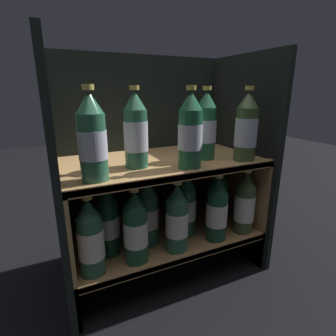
{
  "coord_description": "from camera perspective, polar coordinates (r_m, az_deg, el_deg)",
  "views": [
    {
      "loc": [
        -0.37,
        -0.64,
        0.68
      ],
      "look_at": [
        0.0,
        0.13,
        0.42
      ],
      "focal_mm": 28.0,
      "sensor_mm": 36.0,
      "label": 1
    }
  ],
  "objects": [
    {
      "name": "ground_plane",
      "position": [
        1.01,
        3.67,
        -25.94
      ],
      "size": [
        6.0,
        6.0,
        0.0
      ],
      "primitive_type": "plane",
      "color": "black"
    },
    {
      "name": "fridge_back_wall",
      "position": [
        1.14,
        -5.65,
        2.61
      ],
      "size": [
        0.74,
        0.02,
        0.81
      ],
      "primitive_type": "cube",
      "color": "black",
      "rests_on": "ground_plane"
    },
    {
      "name": "fridge_side_left",
      "position": [
        0.88,
        -23.46,
        -2.86
      ],
      "size": [
        0.02,
        0.43,
        0.81
      ],
      "primitive_type": "cube",
      "color": "black",
      "rests_on": "ground_plane"
    },
    {
      "name": "fridge_side_right",
      "position": [
        1.14,
        15.24,
        2.18
      ],
      "size": [
        0.02,
        0.43,
        0.81
      ],
      "primitive_type": "cube",
      "color": "black",
      "rests_on": "ground_plane"
    },
    {
      "name": "shelf_lower",
      "position": [
        1.06,
        -1.11,
        -14.8
      ],
      "size": [
        0.7,
        0.39,
        0.16
      ],
      "color": "#9E7547",
      "rests_on": "ground_plane"
    },
    {
      "name": "shelf_upper",
      "position": [
        0.97,
        -1.26,
        -4.07
      ],
      "size": [
        0.7,
        0.39,
        0.44
      ],
      "color": "#9E7547",
      "rests_on": "ground_plane"
    },
    {
      "name": "bottle_upper_front_0",
      "position": [
        0.72,
        -16.16,
        5.92
      ],
      "size": [
        0.08,
        0.08,
        0.25
      ],
      "color": "#285B42",
      "rests_on": "shelf_upper"
    },
    {
      "name": "bottle_upper_front_1",
      "position": [
        0.82,
        4.85,
        7.72
      ],
      "size": [
        0.08,
        0.08,
        0.25
      ],
      "color": "#1E5638",
      "rests_on": "shelf_upper"
    },
    {
      "name": "bottle_upper_front_2",
      "position": [
        0.95,
        16.65,
        8.25
      ],
      "size": [
        0.08,
        0.08,
        0.25
      ],
      "color": "#384C28",
      "rests_on": "shelf_upper"
    },
    {
      "name": "bottle_upper_back_0",
      "position": [
        0.83,
        -7.03,
        7.78
      ],
      "size": [
        0.08,
        0.08,
        0.25
      ],
      "color": "#285B42",
      "rests_on": "shelf_upper"
    },
    {
      "name": "bottle_upper_back_1",
      "position": [
        0.95,
        8.16,
        8.8
      ],
      "size": [
        0.08,
        0.08,
        0.25
      ],
      "color": "#1E5638",
      "rests_on": "shelf_upper"
    },
    {
      "name": "bottle_lower_front_0",
      "position": [
        0.82,
        -16.49,
        -14.65
      ],
      "size": [
        0.08,
        0.08,
        0.25
      ],
      "color": "#285B42",
      "rests_on": "shelf_lower"
    },
    {
      "name": "bottle_lower_front_1",
      "position": [
        0.84,
        -7.06,
        -13.02
      ],
      "size": [
        0.08,
        0.08,
        0.25
      ],
      "color": "#194C2D",
      "rests_on": "shelf_lower"
    },
    {
      "name": "bottle_lower_front_2",
      "position": [
        0.89,
        1.95,
        -11.15
      ],
      "size": [
        0.08,
        0.08,
        0.25
      ],
      "color": "#285B42",
      "rests_on": "shelf_lower"
    },
    {
      "name": "bottle_lower_front_3",
      "position": [
        0.97,
        10.59,
        -9.07
      ],
      "size": [
        0.08,
        0.08,
        0.25
      ],
      "color": "#144228",
      "rests_on": "shelf_lower"
    },
    {
      "name": "bottle_lower_front_4",
      "position": [
        1.04,
        16.33,
        -7.59
      ],
      "size": [
        0.08,
        0.08,
        0.25
      ],
      "color": "#384C28",
      "rests_on": "shelf_lower"
    },
    {
      "name": "bottle_lower_back_0",
      "position": [
        0.9,
        -13.03,
        -11.29
      ],
      "size": [
        0.08,
        0.08,
        0.25
      ],
      "color": "#144228",
      "rests_on": "shelf_lower"
    },
    {
      "name": "bottle_lower_back_1",
      "position": [
        0.93,
        -4.46,
        -9.81
      ],
      "size": [
        0.08,
        0.08,
        0.25
      ],
      "color": "#285B42",
      "rests_on": "shelf_lower"
    },
    {
      "name": "bottle_lower_back_2",
      "position": [
        0.99,
        3.9,
        -8.16
      ],
      "size": [
        0.08,
        0.08,
        0.25
      ],
      "color": "#1E5638",
      "rests_on": "shelf_lower"
    },
    {
      "name": "bottle_lower_back_3",
      "position": [
        1.06,
        10.75,
        -6.63
      ],
      "size": [
        0.08,
        0.08,
        0.25
      ],
      "color": "#144228",
      "rests_on": "shelf_lower"
    }
  ]
}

